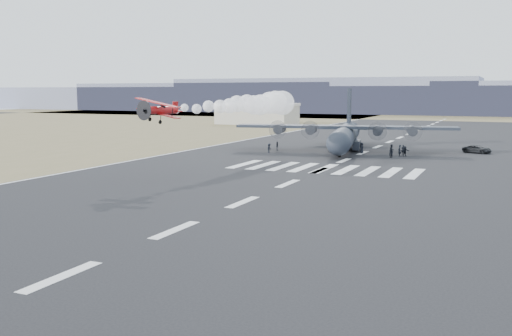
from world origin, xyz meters
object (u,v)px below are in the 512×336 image
Objects in this scene: crew_b at (392,150)px; crew_c at (269,148)px; aerobatic_biplane at (159,110)px; crew_a at (403,150)px; crew_d at (277,146)px; crew_e at (362,148)px; hangar_left at (257,113)px; crew_f at (405,151)px; crew_h at (391,153)px; support_vehicle at (477,149)px; crew_g at (399,151)px; transport_aircraft at (345,134)px.

crew_b is 1.18× the size of crew_c.
crew_a is at bearing 65.67° from aerobatic_biplane.
crew_e reaches higher than crew_d.
hangar_left is 95.76m from crew_f.
crew_h is (-1.57, -3.45, -0.03)m from crew_f.
crew_b reaches higher than crew_a.
support_vehicle is 2.53× the size of crew_b.
hangar_left is 15.54× the size of crew_h.
crew_g is (21.56, 36.59, -7.36)m from aerobatic_biplane.
aerobatic_biplane is 38.12m from crew_d.
crew_g is at bearing -39.78° from transport_aircraft.
crew_a is at bearing 5.81° from crew_b.
aerobatic_biplane is 3.43× the size of crew_g.
crew_e is at bearing 136.56° from crew_f.
crew_a is 2.77m from crew_b.
aerobatic_biplane is 4.06× the size of crew_h.
transport_aircraft reaches higher than support_vehicle.
crew_h is at bearing -15.97° from crew_g.
crew_c is at bearing -64.81° from hangar_left.
transport_aircraft is at bearing -10.25° from crew_a.
aerobatic_biplane is 44.11m from transport_aircraft.
transport_aircraft reaches higher than crew_f.
aerobatic_biplane is 42.48m from crew_b.
crew_b is (57.42, -75.73, -2.47)m from hangar_left.
transport_aircraft is at bearing -175.77° from crew_h.
aerobatic_biplane is at bearing -115.65° from transport_aircraft.
aerobatic_biplane reaches higher than crew_e.
crew_h is (-1.01, -5.14, -0.04)m from crew_a.
crew_d is 0.85× the size of crew_g.
crew_a reaches higher than support_vehicle.
crew_e is 0.98× the size of crew_g.
crew_g reaches higher than crew_h.
crew_d is at bearing 11.49° from crew_a.
crew_f is at bearing -51.63° from hangar_left.
hangar_left is 13.01× the size of crew_b.
crew_b is 5.94m from crew_e.
hangar_left is 0.64× the size of transport_aircraft.
support_vehicle is 2.87× the size of crew_a.
crew_f is 0.88× the size of crew_g.
crew_d is 22.40m from crew_f.
crew_h is at bearing -52.36° from transport_aircraft.
crew_b is at bearing 150.92° from support_vehicle.
crew_d is at bearing 124.61° from crew_b.
hangar_left is 13.11× the size of crew_g.
hangar_left reaches higher than support_vehicle.
crew_a is at bearing -28.85° from transport_aircraft.
crew_b reaches higher than crew_e.
crew_e is 1.16× the size of crew_h.
crew_g is (-11.27, -10.40, 0.27)m from support_vehicle.
crew_e is at bearing -53.69° from transport_aircraft.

